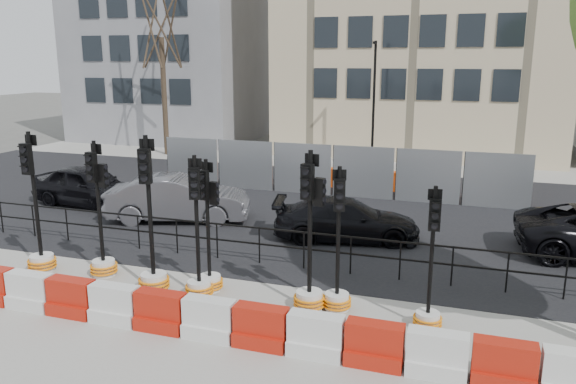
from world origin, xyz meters
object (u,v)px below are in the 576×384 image
(traffic_signal_a, at_px, (40,244))
(car_a, at_px, (89,186))
(traffic_signal_h, at_px, (429,301))
(traffic_signal_d, at_px, (209,261))
(car_c, at_px, (346,220))

(traffic_signal_a, xyz_separation_m, car_a, (-2.94, 5.77, 0.01))
(traffic_signal_a, bearing_deg, traffic_signal_h, -0.06)
(traffic_signal_d, relative_size, car_a, 0.68)
(traffic_signal_a, bearing_deg, car_c, 36.73)
(traffic_signal_a, relative_size, car_a, 0.78)
(car_a, bearing_deg, traffic_signal_d, -119.26)
(traffic_signal_h, distance_m, car_a, 13.74)
(car_c, bearing_deg, traffic_signal_h, -163.39)
(traffic_signal_a, bearing_deg, car_a, 117.78)
(car_a, relative_size, car_c, 1.00)
(traffic_signal_a, relative_size, traffic_signal_h, 1.22)
(traffic_signal_a, xyz_separation_m, traffic_signal_d, (4.55, 0.21, 0.01))
(car_a, height_order, car_c, car_a)
(traffic_signal_d, height_order, car_a, traffic_signal_d)
(traffic_signal_d, height_order, car_c, traffic_signal_d)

